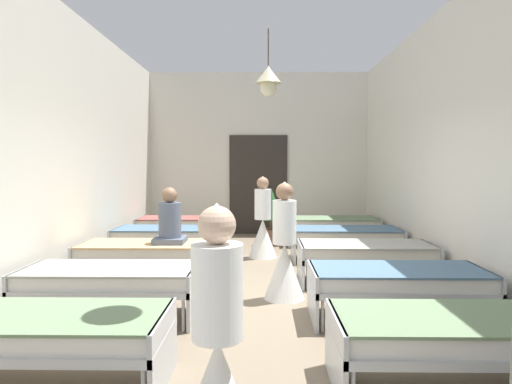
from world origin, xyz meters
TOP-DOWN VIEW (x-y plane):
  - ground_plane at (0.00, 0.00)m, footprint 5.86×11.03m
  - room_shell at (0.00, 1.16)m, footprint 5.66×10.63m
  - bed_left_row_1 at (-1.58, -2.26)m, footprint 1.90×0.84m
  - bed_right_row_1 at (1.58, -2.26)m, footprint 1.90×0.84m
  - bed_left_row_2 at (-1.58, -0.75)m, footprint 1.90×0.84m
  - bed_right_row_2 at (1.58, -0.75)m, footprint 1.90×0.84m
  - bed_left_row_3 at (-1.58, 0.75)m, footprint 1.90×0.84m
  - bed_right_row_3 at (1.58, 0.75)m, footprint 1.90×0.84m
  - bed_left_row_4 at (-1.58, 2.26)m, footprint 1.90×0.84m
  - bed_right_row_4 at (1.58, 2.26)m, footprint 1.90×0.84m
  - bed_left_row_5 at (-1.58, 3.76)m, footprint 1.90×0.84m
  - bed_right_row_5 at (1.58, 3.76)m, footprint 1.90×0.84m
  - nurse_near_aisle at (0.11, 2.48)m, footprint 0.52×0.52m
  - nurse_mid_aisle at (-0.16, -3.02)m, footprint 0.52×0.52m
  - nurse_far_aisle at (0.38, 0.01)m, footprint 0.52×0.52m
  - patient_seated_primary at (-1.23, 0.75)m, footprint 0.44×0.44m
  - potted_plant at (0.28, 3.63)m, footprint 0.47×0.47m

SIDE VIEW (x-z plane):
  - ground_plane at x=0.00m, z-range -0.10..0.00m
  - bed_left_row_1 at x=-1.58m, z-range 0.15..0.73m
  - bed_right_row_1 at x=1.58m, z-range 0.15..0.73m
  - bed_left_row_2 at x=-1.58m, z-range 0.15..0.73m
  - bed_right_row_2 at x=1.58m, z-range 0.15..0.73m
  - bed_left_row_3 at x=-1.58m, z-range 0.15..0.73m
  - bed_right_row_3 at x=1.58m, z-range 0.15..0.73m
  - bed_left_row_4 at x=-1.58m, z-range 0.15..0.73m
  - bed_right_row_4 at x=1.58m, z-range 0.15..0.73m
  - bed_left_row_5 at x=-1.58m, z-range 0.15..0.73m
  - bed_right_row_5 at x=1.58m, z-range 0.15..0.73m
  - nurse_near_aisle at x=0.11m, z-range -0.21..1.27m
  - nurse_mid_aisle at x=-0.16m, z-range -0.21..1.27m
  - nurse_far_aisle at x=0.38m, z-range -0.21..1.27m
  - potted_plant at x=0.28m, z-range 0.10..1.31m
  - patient_seated_primary at x=-1.23m, z-range 0.47..1.27m
  - room_shell at x=0.00m, z-range 0.00..3.91m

